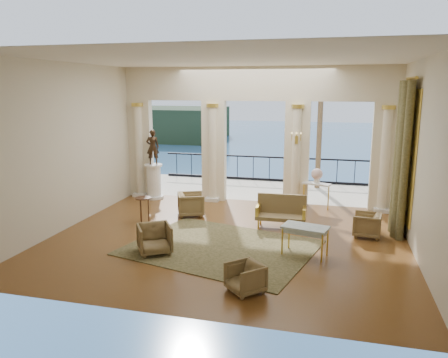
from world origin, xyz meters
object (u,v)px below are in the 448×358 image
(settee, at_px, (281,211))
(statue, at_px, (153,147))
(armchair_b, at_px, (245,276))
(armchair_c, at_px, (367,224))
(side_table, at_px, (143,201))
(pedestal, at_px, (154,182))
(console_table, at_px, (316,187))
(game_table, at_px, (305,229))
(armchair_d, at_px, (191,203))
(armchair_a, at_px, (155,238))

(settee, height_order, statue, statue)
(armchair_b, xyz_separation_m, statue, (-4.56, 6.30, 1.50))
(armchair_c, height_order, side_table, side_table)
(armchair_c, xyz_separation_m, pedestal, (-7.00, 2.41, 0.24))
(console_table, bearing_deg, game_table, -72.18)
(armchair_d, xyz_separation_m, side_table, (-1.11, -1.01, 0.25))
(console_table, bearing_deg, statue, -160.83)
(armchair_d, relative_size, statue, 0.65)
(armchair_b, height_order, settee, settee)
(game_table, distance_m, console_table, 4.18)
(armchair_b, height_order, armchair_d, armchair_d)
(armchair_d, height_order, pedestal, pedestal)
(armchair_a, height_order, armchair_d, armchair_d)
(armchair_b, height_order, console_table, console_table)
(armchair_a, bearing_deg, statue, 80.40)
(armchair_b, xyz_separation_m, armchair_d, (-2.61, 4.58, 0.07))
(side_table, bearing_deg, console_table, 30.39)
(settee, distance_m, game_table, 2.14)
(settee, xyz_separation_m, side_table, (-3.89, -0.58, 0.19))
(armchair_a, distance_m, pedestal, 5.29)
(armchair_a, height_order, game_table, armchair_a)
(armchair_a, height_order, armchair_b, armchair_a)
(armchair_a, height_order, armchair_c, armchair_a)
(armchair_c, distance_m, side_table, 6.18)
(settee, xyz_separation_m, statue, (-4.73, 2.15, 1.37))
(settee, relative_size, statue, 1.15)
(armchair_b, distance_m, armchair_d, 5.27)
(statue, bearing_deg, armchair_a, 89.87)
(statue, bearing_deg, pedestal, 180.00)
(game_table, relative_size, side_table, 1.51)
(armchair_a, bearing_deg, console_table, 21.68)
(statue, bearing_deg, console_table, 157.08)
(game_table, distance_m, side_table, 4.89)
(armchair_b, distance_m, console_table, 6.44)
(side_table, bearing_deg, statue, 107.06)
(settee, relative_size, game_table, 1.22)
(armchair_c, xyz_separation_m, settee, (-2.27, 0.25, 0.10))
(settee, bearing_deg, side_table, -173.15)
(armchair_c, height_order, pedestal, pedestal)
(armchair_c, xyz_separation_m, console_table, (-1.42, 2.46, 0.35))
(armchair_b, height_order, statue, statue)
(settee, bearing_deg, pedestal, 153.90)
(settee, xyz_separation_m, game_table, (0.79, -1.98, 0.18))
(armchair_d, bearing_deg, settee, -122.09)
(armchair_a, xyz_separation_m, armchair_b, (2.47, -1.44, -0.07))
(armchair_c, xyz_separation_m, game_table, (-1.48, -1.73, 0.29))
(armchair_a, xyz_separation_m, armchair_d, (-0.15, 3.14, 0.01))
(pedestal, bearing_deg, armchair_d, -41.48)
(armchair_c, xyz_separation_m, side_table, (-6.16, -0.33, 0.30))
(armchair_d, height_order, side_table, armchair_d)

